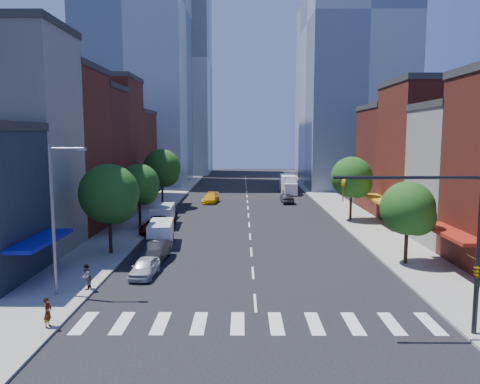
# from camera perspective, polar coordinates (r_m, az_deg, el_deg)

# --- Properties ---
(ground) EXTENTS (220.00, 220.00, 0.00)m
(ground) POSITION_cam_1_polar(r_m,az_deg,el_deg) (28.01, 1.87, -13.37)
(ground) COLOR black
(ground) RESTS_ON ground
(sidewalk_left) EXTENTS (5.00, 120.00, 0.15)m
(sidewalk_left) POSITION_cam_1_polar(r_m,az_deg,el_deg) (67.98, -9.67, -1.32)
(sidewalk_left) COLOR gray
(sidewalk_left) RESTS_ON ground
(sidewalk_right) EXTENTS (5.00, 120.00, 0.15)m
(sidewalk_right) POSITION_cam_1_polar(r_m,az_deg,el_deg) (68.26, 11.48, -1.33)
(sidewalk_right) COLOR gray
(sidewalk_right) RESTS_ON ground
(crosswalk) EXTENTS (19.00, 3.00, 0.01)m
(crosswalk) POSITION_cam_1_polar(r_m,az_deg,el_deg) (25.22, 2.06, -15.72)
(crosswalk) COLOR silver
(crosswalk) RESTS_ON ground
(bldg_left_2) EXTENTS (12.00, 9.00, 16.00)m
(bldg_left_2) POSITION_cam_1_polar(r_m,az_deg,el_deg) (50.98, -23.19, 4.44)
(bldg_left_2) COLOR maroon
(bldg_left_2) RESTS_ON ground
(bldg_left_3) EXTENTS (12.00, 8.00, 15.00)m
(bldg_left_3) POSITION_cam_1_polar(r_m,az_deg,el_deg) (58.89, -19.88, 4.36)
(bldg_left_3) COLOR #582016
(bldg_left_3) RESTS_ON ground
(bldg_left_4) EXTENTS (12.00, 9.00, 17.00)m
(bldg_left_4) POSITION_cam_1_polar(r_m,az_deg,el_deg) (66.91, -17.42, 5.57)
(bldg_left_4) COLOR maroon
(bldg_left_4) RESTS_ON ground
(bldg_left_5) EXTENTS (12.00, 10.00, 13.00)m
(bldg_left_5) POSITION_cam_1_polar(r_m,az_deg,el_deg) (76.07, -15.20, 4.26)
(bldg_left_5) COLOR #582016
(bldg_left_5) RESTS_ON ground
(bldg_right_2) EXTENTS (12.00, 10.00, 15.00)m
(bldg_right_2) POSITION_cam_1_polar(r_m,az_deg,el_deg) (54.82, 23.73, 4.03)
(bldg_right_2) COLOR maroon
(bldg_right_2) RESTS_ON ground
(bldg_right_3) EXTENTS (12.00, 10.00, 13.00)m
(bldg_right_3) POSITION_cam_1_polar(r_m,az_deg,el_deg) (64.15, 20.15, 3.63)
(bldg_right_3) COLOR #582016
(bldg_right_3) RESTS_ON ground
(tower_nw) EXTENTS (20.00, 22.00, 70.00)m
(tower_nw) POSITION_cam_1_polar(r_m,az_deg,el_deg) (101.77, -12.64, 21.15)
(tower_nw) COLOR #8C99A8
(tower_nw) RESTS_ON ground
(tower_ne) EXTENTS (18.00, 20.00, 60.00)m
(tower_ne) POSITION_cam_1_polar(r_m,az_deg,el_deg) (92.91, 13.98, 19.34)
(tower_ne) COLOR #9EA5AD
(tower_ne) RESTS_ON ground
(tower_far_e) EXTENTS (22.00, 22.00, 80.00)m
(tower_far_e) POSITION_cam_1_polar(r_m,az_deg,el_deg) (117.94, 13.34, 21.63)
(tower_far_e) COLOR #8C99A8
(tower_far_e) RESTS_ON ground
(tower_far_w) EXTENTS (18.00, 18.00, 56.00)m
(tower_far_w) POSITION_cam_1_polar(r_m,az_deg,el_deg) (123.84, -8.02, 15.35)
(tower_far_w) COLOR #9EA5AD
(tower_far_w) RESTS_ON ground
(traffic_signal) EXTENTS (7.24, 2.24, 8.00)m
(traffic_signal) POSITION_cam_1_polar(r_m,az_deg,el_deg) (24.88, 25.94, -6.69)
(traffic_signal) COLOR black
(traffic_signal) RESTS_ON sidewalk_right
(streetlight) EXTENTS (2.25, 0.25, 9.00)m
(streetlight) POSITION_cam_1_polar(r_m,az_deg,el_deg) (29.75, -21.54, -2.14)
(streetlight) COLOR slate
(streetlight) RESTS_ON sidewalk_left
(tree_left_near) EXTENTS (4.80, 4.80, 7.30)m
(tree_left_near) POSITION_cam_1_polar(r_m,az_deg,el_deg) (38.96, -15.49, -0.47)
(tree_left_near) COLOR black
(tree_left_near) RESTS_ON sidewalk_left
(tree_left_mid) EXTENTS (4.20, 4.20, 6.65)m
(tree_left_mid) POSITION_cam_1_polar(r_m,az_deg,el_deg) (49.61, -12.05, 0.77)
(tree_left_mid) COLOR black
(tree_left_mid) RESTS_ON sidewalk_left
(tree_left_far) EXTENTS (5.00, 5.00, 7.75)m
(tree_left_far) POSITION_cam_1_polar(r_m,az_deg,el_deg) (63.24, -9.37, 2.74)
(tree_left_far) COLOR black
(tree_left_far) RESTS_ON sidewalk_left
(tree_right_near) EXTENTS (4.00, 4.00, 6.20)m
(tree_right_near) POSITION_cam_1_polar(r_m,az_deg,el_deg) (36.79, 20.01, -2.13)
(tree_right_near) COLOR black
(tree_right_near) RESTS_ON sidewalk_right
(tree_right_far) EXTENTS (4.60, 4.60, 7.20)m
(tree_right_far) POSITION_cam_1_polar(r_m,az_deg,el_deg) (53.86, 13.61, 1.57)
(tree_right_far) COLOR black
(tree_right_far) RESTS_ON sidewalk_right
(parked_car_front) EXTENTS (1.79, 3.93, 1.31)m
(parked_car_front) POSITION_cam_1_polar(r_m,az_deg,el_deg) (33.33, -11.54, -8.99)
(parked_car_front) COLOR silver
(parked_car_front) RESTS_ON ground
(parked_car_second) EXTENTS (1.90, 4.79, 1.55)m
(parked_car_second) POSITION_cam_1_polar(r_m,az_deg,el_deg) (37.16, -10.26, -7.10)
(parked_car_second) COLOR black
(parked_car_second) RESTS_ON ground
(parked_car_third) EXTENTS (3.09, 5.91, 1.59)m
(parked_car_third) POSITION_cam_1_polar(r_m,az_deg,el_deg) (47.62, -10.01, -3.98)
(parked_car_third) COLOR #999999
(parked_car_third) RESTS_ON ground
(parked_car_rear) EXTENTS (2.04, 4.97, 1.44)m
(parked_car_rear) POSITION_cam_1_polar(r_m,az_deg,el_deg) (54.63, -8.94, -2.63)
(parked_car_rear) COLOR black
(parked_car_rear) RESTS_ON ground
(cargo_van_near) EXTENTS (2.41, 5.10, 2.11)m
(cargo_van_near) POSITION_cam_1_polar(r_m,az_deg,el_deg) (42.11, -9.64, -5.05)
(cargo_van_near) COLOR white
(cargo_van_near) RESTS_ON ground
(cargo_van_far) EXTENTS (2.38, 5.38, 2.25)m
(cargo_van_far) POSITION_cam_1_polar(r_m,az_deg,el_deg) (50.80, -9.41, -2.91)
(cargo_van_far) COLOR silver
(cargo_van_far) RESTS_ON ground
(taxi) EXTENTS (2.54, 5.01, 1.39)m
(taxi) POSITION_cam_1_polar(r_m,az_deg,el_deg) (67.62, -3.60, -0.75)
(taxi) COLOR #F6B40C
(taxi) RESTS_ON ground
(traffic_car_oncoming) EXTENTS (1.68, 4.32, 1.40)m
(traffic_car_oncoming) POSITION_cam_1_polar(r_m,az_deg,el_deg) (67.61, 5.73, -0.77)
(traffic_car_oncoming) COLOR black
(traffic_car_oncoming) RESTS_ON ground
(traffic_car_far) EXTENTS (2.22, 4.81, 1.60)m
(traffic_car_far) POSITION_cam_1_polar(r_m,az_deg,el_deg) (88.52, 6.15, 1.11)
(traffic_car_far) COLOR #999999
(traffic_car_far) RESTS_ON ground
(box_truck) EXTENTS (2.44, 7.63, 3.06)m
(box_truck) POSITION_cam_1_polar(r_m,az_deg,el_deg) (78.73, 5.93, 0.86)
(box_truck) COLOR white
(box_truck) RESTS_ON ground
(pedestrian_near) EXTENTS (0.40, 0.58, 1.53)m
(pedestrian_near) POSITION_cam_1_polar(r_m,az_deg,el_deg) (25.98, -22.40, -13.41)
(pedestrian_near) COLOR #999999
(pedestrian_near) RESTS_ON sidewalk_left
(pedestrian_far) EXTENTS (0.61, 0.78, 1.58)m
(pedestrian_far) POSITION_cam_1_polar(r_m,az_deg,el_deg) (31.12, -18.25, -9.80)
(pedestrian_far) COLOR #999999
(pedestrian_far) RESTS_ON sidewalk_left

